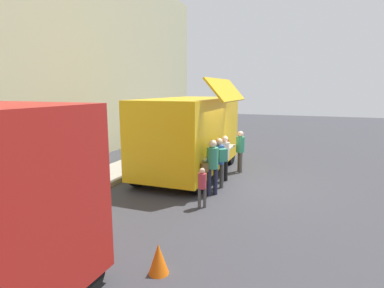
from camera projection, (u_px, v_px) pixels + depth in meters
name	position (u px, v px, depth m)	size (l,w,h in m)	color
ground_plane	(237.00, 184.00, 10.53)	(60.00, 60.00, 0.00)	#38383D
curb_strip	(58.00, 196.00, 9.14)	(28.00, 1.60, 0.15)	#9E998E
food_truck_main	(190.00, 133.00, 11.64)	(5.54, 3.10, 3.53)	yellow
traffic_cone_orange	(159.00, 259.00, 5.41)	(0.36, 0.36, 0.55)	orange
trash_bin	(176.00, 142.00, 16.26)	(0.60, 0.60, 0.93)	#2F6536
customer_front_ordering	(224.00, 155.00, 10.70)	(0.52, 0.35, 1.61)	black
customer_mid_with_backpack	(219.00, 158.00, 9.93)	(0.52, 0.50, 1.65)	#494746
customer_rear_waiting	(212.00, 163.00, 9.30)	(0.50, 0.48, 1.71)	#1E223B
customer_extra_browsing	(240.00, 148.00, 11.96)	(0.33, 0.33, 1.61)	#504A45
child_near_queue	(202.00, 184.00, 8.36)	(0.23, 0.23, 1.11)	#484844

